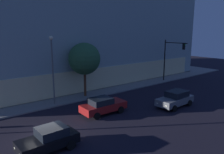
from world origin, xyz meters
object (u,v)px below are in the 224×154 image
at_px(car_black, 49,139).
at_px(car_red, 103,105).
at_px(modern_building, 71,17).
at_px(sidewalk_tree, 84,59).
at_px(traffic_light_far_corner, 171,54).
at_px(street_lamp_sidewalk, 52,62).
at_px(car_grey, 175,99).

distance_m(car_black, car_red, 7.82).
bearing_deg(modern_building, sidewalk_tree, -112.75).
relative_size(modern_building, traffic_light_far_corner, 6.12).
height_order(sidewalk_tree, car_red, sidewalk_tree).
height_order(traffic_light_far_corner, street_lamp_sidewalk, street_lamp_sidewalk).
distance_m(sidewalk_tree, car_black, 13.42).
relative_size(street_lamp_sidewalk, car_red, 1.61).
height_order(traffic_light_far_corner, car_black, traffic_light_far_corner).
bearing_deg(street_lamp_sidewalk, car_grey, -39.79).
xyz_separation_m(traffic_light_far_corner, car_grey, (-9.25, -7.77, -3.64)).
xyz_separation_m(street_lamp_sidewalk, car_grey, (10.28, -8.56, -4.04)).
distance_m(traffic_light_far_corner, sidewalk_tree, 15.21).
xyz_separation_m(traffic_light_far_corner, car_red, (-16.81, -4.62, -3.66)).
bearing_deg(car_black, sidewalk_tree, 46.94).
bearing_deg(sidewalk_tree, modern_building, 67.25).
bearing_deg(traffic_light_far_corner, modern_building, 121.73).
distance_m(street_lamp_sidewalk, car_red, 7.29).
bearing_deg(sidewalk_tree, street_lamp_sidewalk, -171.89).
distance_m(modern_building, car_black, 28.94).
bearing_deg(car_grey, street_lamp_sidewalk, 140.21).
xyz_separation_m(street_lamp_sidewalk, sidewalk_tree, (4.40, 0.63, -0.09)).
relative_size(street_lamp_sidewalk, car_grey, 1.64).
bearing_deg(car_red, car_black, -154.86).
height_order(modern_building, traffic_light_far_corner, modern_building).
distance_m(traffic_light_far_corner, car_grey, 12.62).
relative_size(modern_building, car_black, 9.67).
relative_size(modern_building, street_lamp_sidewalk, 5.37).
bearing_deg(car_grey, car_black, -179.32).
height_order(modern_building, car_black, modern_building).
bearing_deg(car_black, traffic_light_far_corner, 18.40).
bearing_deg(street_lamp_sidewalk, car_red, -63.26).
bearing_deg(car_black, modern_building, 57.87).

